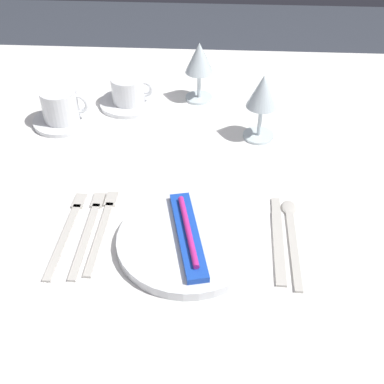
% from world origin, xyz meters
% --- Properties ---
extents(ground_plane, '(6.00, 6.00, 0.00)m').
position_xyz_m(ground_plane, '(0.00, 0.00, 0.00)').
color(ground_plane, '#383D47').
extents(dining_table, '(1.80, 1.11, 0.74)m').
position_xyz_m(dining_table, '(0.00, 0.00, 0.66)').
color(dining_table, white).
rests_on(dining_table, ground).
extents(dinner_plate, '(0.25, 0.25, 0.02)m').
position_xyz_m(dinner_plate, '(0.03, -0.25, 0.75)').
color(dinner_plate, white).
rests_on(dinner_plate, dining_table).
extents(toothbrush_package, '(0.08, 0.21, 0.02)m').
position_xyz_m(toothbrush_package, '(0.03, -0.25, 0.77)').
color(toothbrush_package, blue).
rests_on(toothbrush_package, dinner_plate).
extents(fork_outer, '(0.02, 0.22, 0.00)m').
position_xyz_m(fork_outer, '(-0.13, -0.22, 0.74)').
color(fork_outer, beige).
rests_on(fork_outer, dining_table).
extents(fork_inner, '(0.02, 0.22, 0.00)m').
position_xyz_m(fork_inner, '(-0.15, -0.22, 0.74)').
color(fork_inner, beige).
rests_on(fork_inner, dining_table).
extents(fork_salad, '(0.03, 0.22, 0.00)m').
position_xyz_m(fork_salad, '(-0.19, -0.23, 0.74)').
color(fork_salad, beige).
rests_on(fork_salad, dining_table).
extents(dinner_knife, '(0.02, 0.22, 0.00)m').
position_xyz_m(dinner_knife, '(0.18, -0.23, 0.74)').
color(dinner_knife, beige).
rests_on(dinner_knife, dining_table).
extents(spoon_soup, '(0.03, 0.22, 0.01)m').
position_xyz_m(spoon_soup, '(0.21, -0.21, 0.74)').
color(spoon_soup, beige).
rests_on(spoon_soup, dining_table).
extents(saucer_left, '(0.14, 0.14, 0.01)m').
position_xyz_m(saucer_left, '(-0.15, 0.22, 0.74)').
color(saucer_left, white).
rests_on(saucer_left, dining_table).
extents(coffee_cup_left, '(0.10, 0.08, 0.06)m').
position_xyz_m(coffee_cup_left, '(-0.15, 0.22, 0.78)').
color(coffee_cup_left, white).
rests_on(coffee_cup_left, saucer_left).
extents(saucer_right, '(0.14, 0.14, 0.01)m').
position_xyz_m(saucer_right, '(-0.29, 0.13, 0.74)').
color(saucer_right, white).
rests_on(saucer_right, dining_table).
extents(coffee_cup_right, '(0.11, 0.08, 0.07)m').
position_xyz_m(coffee_cup_right, '(-0.29, 0.13, 0.79)').
color(coffee_cup_right, white).
rests_on(coffee_cup_right, saucer_right).
extents(wine_glass_centre, '(0.07, 0.07, 0.15)m').
position_xyz_m(wine_glass_centre, '(0.16, 0.10, 0.85)').
color(wine_glass_centre, silver).
rests_on(wine_glass_centre, dining_table).
extents(wine_glass_left, '(0.07, 0.07, 0.15)m').
position_xyz_m(wine_glass_left, '(0.02, 0.26, 0.84)').
color(wine_glass_left, silver).
rests_on(wine_glass_left, dining_table).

